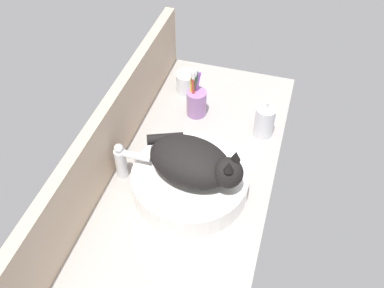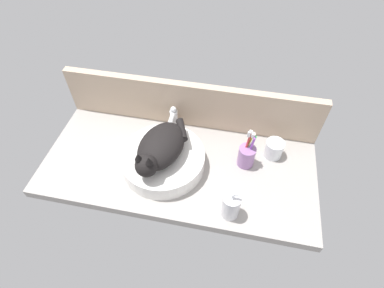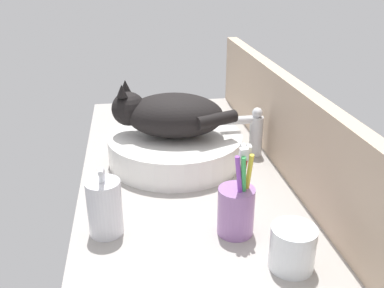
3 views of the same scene
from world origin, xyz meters
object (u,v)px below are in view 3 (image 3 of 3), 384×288
Objects in this scene: sink_basin at (175,148)px; cat at (170,114)px; water_glass at (292,250)px; faucet at (252,130)px; soap_dispenser at (105,207)px; toothbrush_cup at (237,208)px.

cat is (-0.21, -1.35, 9.45)cm from sink_basin.
cat reaches higher than sink_basin.
sink_basin is 48.14cm from water_glass.
soap_dispenser is at bearing -50.90° from faucet.
toothbrush_cup reaches higher than sink_basin.
faucet is 0.73× the size of toothbrush_cup.
sink_basin is at bearing -161.73° from water_glass.
toothbrush_cup is (34.25, 7.99, 1.79)cm from sink_basin.
sink_basin is 1.12× the size of cat.
soap_dispenser is (31.04, -38.19, -1.54)cm from faucet.
toothbrush_cup is at bearing -148.21° from water_glass.
cat is 2.14× the size of soap_dispenser.
cat is 2.30× the size of faucet.
soap_dispenser is 25.49cm from toothbrush_cup.
faucet is at bearing 129.10° from soap_dispenser.
faucet is (-0.51, 20.96, 3.62)cm from sink_basin.
soap_dispenser is (30.73, -15.87, -7.37)cm from cat.
sink_basin is 2.59× the size of faucet.
faucet is 37.15cm from toothbrush_cup.
water_glass is at bearing 31.79° from toothbrush_cup.
soap_dispenser is 1.84× the size of water_glass.
soap_dispenser is at bearing -115.17° from water_glass.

